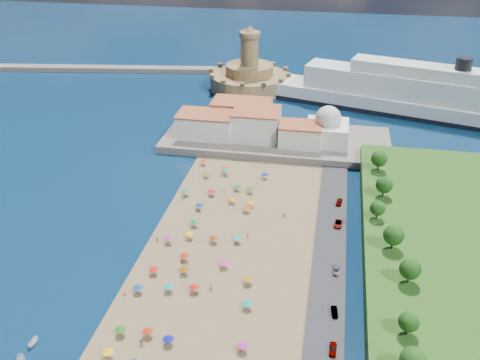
# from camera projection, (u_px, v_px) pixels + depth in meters

# --- Properties ---
(ground) EXTENTS (700.00, 700.00, 0.00)m
(ground) POSITION_uv_depth(u_px,v_px,m) (211.00, 243.00, 154.50)
(ground) COLOR #071938
(ground) RESTS_ON ground
(terrace) EXTENTS (90.00, 36.00, 3.00)m
(terrace) POSITION_uv_depth(u_px,v_px,m) (276.00, 140.00, 215.42)
(terrace) COLOR #59544C
(terrace) RESTS_ON ground
(jetty) EXTENTS (18.00, 70.00, 2.40)m
(jetty) POSITION_uv_depth(u_px,v_px,m) (239.00, 107.00, 249.39)
(jetty) COLOR #59544C
(jetty) RESTS_ON ground
(breakwater) EXTENTS (199.03, 34.77, 2.60)m
(breakwater) POSITION_uv_depth(u_px,v_px,m) (84.00, 69.00, 304.00)
(breakwater) COLOR #59544C
(breakwater) RESTS_ON ground
(waterfront_buildings) EXTENTS (57.00, 29.00, 11.00)m
(waterfront_buildings) POSITION_uv_depth(u_px,v_px,m) (245.00, 123.00, 215.04)
(waterfront_buildings) COLOR silver
(waterfront_buildings) RESTS_ON terrace
(domed_building) EXTENTS (16.00, 16.00, 15.00)m
(domed_building) POSITION_uv_depth(u_px,v_px,m) (327.00, 128.00, 206.94)
(domed_building) COLOR silver
(domed_building) RESTS_ON terrace
(fortress) EXTENTS (40.00, 40.00, 32.40)m
(fortress) POSITION_uv_depth(u_px,v_px,m) (249.00, 77.00, 272.78)
(fortress) COLOR #997D4C
(fortress) RESTS_ON ground
(cruise_ship) EXTENTS (129.86, 53.57, 28.27)m
(cruise_ship) POSITION_uv_depth(u_px,v_px,m) (416.00, 97.00, 241.04)
(cruise_ship) COLOR black
(cruise_ship) RESTS_ON ground
(beach_parasols) EXTENTS (33.44, 114.52, 2.20)m
(beach_parasols) POSITION_uv_depth(u_px,v_px,m) (199.00, 254.00, 146.40)
(beach_parasols) COLOR gray
(beach_parasols) RESTS_ON beach
(beachgoers) EXTENTS (35.89, 95.54, 1.89)m
(beachgoers) POSITION_uv_depth(u_px,v_px,m) (202.00, 248.00, 150.36)
(beachgoers) COLOR tan
(beachgoers) RESTS_ON beach
(moored_boats) EXTENTS (4.10, 10.12, 1.78)m
(moored_boats) POSITION_uv_depth(u_px,v_px,m) (25.00, 356.00, 115.74)
(moored_boats) COLOR white
(moored_boats) RESTS_ON ground
(parked_cars) EXTENTS (2.70, 68.43, 1.44)m
(parked_cars) POSITION_uv_depth(u_px,v_px,m) (337.00, 255.00, 147.03)
(parked_cars) COLOR gray
(parked_cars) RESTS_ON promenade
(hillside_trees) EXTENTS (11.60, 110.10, 7.11)m
(hillside_trees) POSITION_uv_depth(u_px,v_px,m) (393.00, 244.00, 137.09)
(hillside_trees) COLOR #382314
(hillside_trees) RESTS_ON hillside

